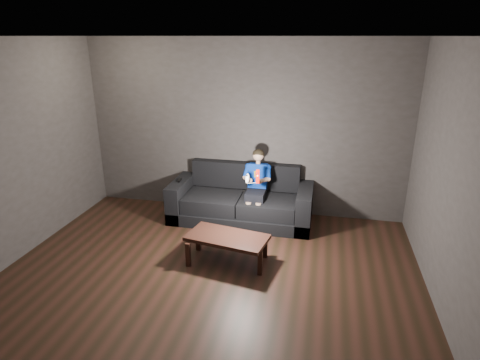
# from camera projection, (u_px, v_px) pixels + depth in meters

# --- Properties ---
(floor) EXTENTS (5.00, 5.00, 0.00)m
(floor) POSITION_uv_depth(u_px,v_px,m) (197.00, 300.00, 4.35)
(floor) COLOR black
(floor) RESTS_ON ground
(back_wall) EXTENTS (5.00, 0.04, 2.70)m
(back_wall) POSITION_uv_depth(u_px,v_px,m) (243.00, 129.00, 6.19)
(back_wall) COLOR #3A3533
(back_wall) RESTS_ON ground
(right_wall) EXTENTS (0.04, 5.00, 2.70)m
(right_wall) POSITION_uv_depth(u_px,v_px,m) (472.00, 205.00, 3.40)
(right_wall) COLOR #3A3533
(right_wall) RESTS_ON ground
(ceiling) EXTENTS (5.00, 5.00, 0.02)m
(ceiling) POSITION_uv_depth(u_px,v_px,m) (185.00, 36.00, 3.44)
(ceiling) COLOR silver
(ceiling) RESTS_ON back_wall
(sofa) EXTENTS (2.14, 0.93, 0.83)m
(sofa) POSITION_uv_depth(u_px,v_px,m) (242.00, 203.00, 6.19)
(sofa) COLOR black
(sofa) RESTS_ON floor
(child) EXTENTS (0.41, 0.51, 1.01)m
(child) POSITION_uv_depth(u_px,v_px,m) (257.00, 180.00, 5.95)
(child) COLOR black
(child) RESTS_ON sofa
(wii_remote_red) EXTENTS (0.05, 0.08, 0.20)m
(wii_remote_red) POSITION_uv_depth(u_px,v_px,m) (258.00, 176.00, 5.51)
(wii_remote_red) COLOR red
(wii_remote_red) RESTS_ON child
(nunchuk_white) EXTENTS (0.07, 0.09, 0.15)m
(nunchuk_white) POSITION_uv_depth(u_px,v_px,m) (247.00, 178.00, 5.55)
(nunchuk_white) COLOR white
(nunchuk_white) RESTS_ON child
(wii_remote_black) EXTENTS (0.06, 0.15, 0.03)m
(wii_remote_black) POSITION_uv_depth(u_px,v_px,m) (180.00, 180.00, 6.20)
(wii_remote_black) COLOR black
(wii_remote_black) RESTS_ON sofa
(coffee_table) EXTENTS (1.06, 0.66, 0.36)m
(coffee_table) POSITION_uv_depth(u_px,v_px,m) (227.00, 239.00, 4.99)
(coffee_table) COLOR black
(coffee_table) RESTS_ON floor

